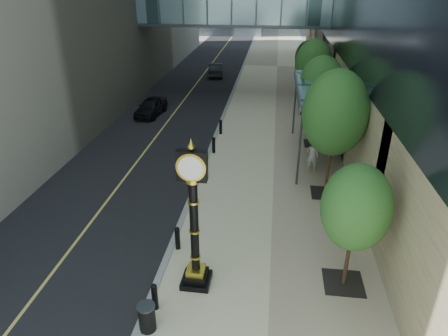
% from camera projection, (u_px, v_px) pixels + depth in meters
% --- Properties ---
extents(road, '(8.00, 180.00, 0.02)m').
position_uv_depth(road, '(211.00, 65.00, 48.41)').
color(road, black).
rests_on(road, ground).
extents(sidewalk, '(8.00, 180.00, 0.06)m').
position_uv_depth(sidewalk, '(277.00, 66.00, 47.50)').
color(sidewalk, beige).
rests_on(sidewalk, ground).
extents(curb, '(0.25, 180.00, 0.07)m').
position_uv_depth(curb, '(244.00, 65.00, 47.95)').
color(curb, gray).
rests_on(curb, ground).
extents(skywalk, '(17.00, 4.20, 5.80)m').
position_uv_depth(skywalk, '(234.00, 3.00, 33.88)').
color(skywalk, slate).
rests_on(skywalk, ground).
extents(entrance_canopy, '(3.00, 8.00, 4.38)m').
position_uv_depth(entrance_canopy, '(323.00, 89.00, 22.21)').
color(entrance_canopy, '#383F44').
rests_on(entrance_canopy, ground).
extents(bollard_row, '(0.20, 16.20, 0.90)m').
position_uv_depth(bollard_row, '(199.00, 182.00, 20.08)').
color(bollard_row, black).
rests_on(bollard_row, sidewalk).
extents(street_trees, '(3.02, 28.25, 6.21)m').
position_uv_depth(street_trees, '(322.00, 89.00, 23.65)').
color(street_trees, black).
rests_on(street_trees, sidewalk).
extents(street_clock, '(1.02, 1.02, 5.36)m').
position_uv_depth(street_clock, '(194.00, 228.00, 13.21)').
color(street_clock, black).
rests_on(street_clock, sidewalk).
extents(trash_bin, '(0.54, 0.54, 0.90)m').
position_uv_depth(trash_bin, '(147.00, 318.00, 12.19)').
color(trash_bin, black).
rests_on(trash_bin, sidewalk).
extents(pedestrian, '(0.74, 0.55, 1.86)m').
position_uv_depth(pedestrian, '(312.00, 156.00, 21.84)').
color(pedestrian, '#A5A197').
rests_on(pedestrian, sidewalk).
extents(car_near, '(1.98, 4.05, 1.33)m').
position_uv_depth(car_near, '(151.00, 107.00, 30.92)').
color(car_near, black).
rests_on(car_near, road).
extents(car_far, '(1.98, 4.31, 1.37)m').
position_uv_depth(car_far, '(216.00, 69.00, 42.86)').
color(car_far, black).
rests_on(car_far, road).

